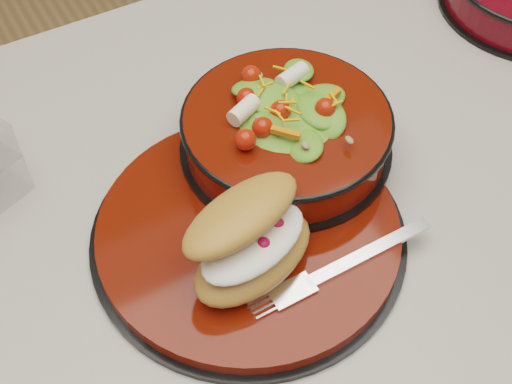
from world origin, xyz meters
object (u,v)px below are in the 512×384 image
fork (347,263)px  dinner_plate (249,232)px  island_counter (270,367)px  croissant (250,239)px  salad_bowl (287,126)px

fork → dinner_plate: bearing=33.8°
dinner_plate → fork: (0.06, -0.08, 0.01)m
island_counter → fork: 0.49m
fork → croissant: bearing=58.6°
island_counter → fork: bearing=-90.7°
dinner_plate → fork: size_ratio=1.78×
dinner_plate → salad_bowl: (0.08, 0.07, 0.05)m
island_counter → croissant: (-0.08, -0.09, 0.50)m
dinner_plate → croissant: 0.06m
island_counter → salad_bowl: salad_bowl is taller
croissant → dinner_plate: bearing=46.8°
island_counter → croissant: croissant is taller
dinner_plate → salad_bowl: 0.12m
salad_bowl → croissant: salad_bowl is taller
salad_bowl → dinner_plate: bearing=-139.6°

